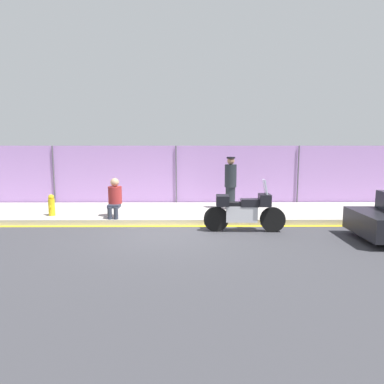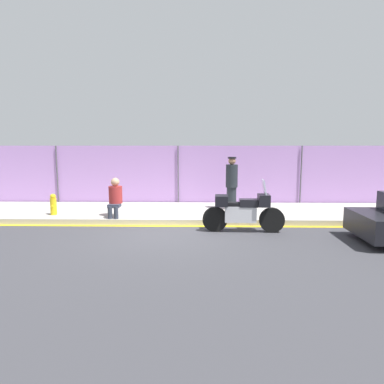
% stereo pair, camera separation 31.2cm
% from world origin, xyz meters
% --- Properties ---
extents(ground_plane, '(120.00, 120.00, 0.00)m').
position_xyz_m(ground_plane, '(0.00, 0.00, 0.00)').
color(ground_plane, '#38383D').
extents(sidewalk, '(36.36, 3.27, 0.18)m').
position_xyz_m(sidewalk, '(0.00, 2.58, 0.09)').
color(sidewalk, '#ADA89E').
rests_on(sidewalk, ground_plane).
extents(curb_paint_stripe, '(36.36, 0.18, 0.01)m').
position_xyz_m(curb_paint_stripe, '(0.00, 0.85, 0.00)').
color(curb_paint_stripe, gold).
rests_on(curb_paint_stripe, ground_plane).
extents(storefront_fence, '(34.54, 0.17, 2.45)m').
position_xyz_m(storefront_fence, '(0.00, 4.30, 1.23)').
color(storefront_fence, '#AD7FC6').
rests_on(storefront_fence, ground_plane).
extents(motorcycle, '(2.34, 0.56, 1.52)m').
position_xyz_m(motorcycle, '(2.09, 0.19, 0.61)').
color(motorcycle, black).
rests_on(motorcycle, ground_plane).
extents(officer_standing, '(0.42, 0.42, 1.88)m').
position_xyz_m(officer_standing, '(2.01, 2.73, 1.14)').
color(officer_standing, '#1E2328').
rests_on(officer_standing, sidewalk).
extents(person_seated_on_curb, '(0.43, 0.67, 1.26)m').
position_xyz_m(person_seated_on_curb, '(-1.86, 1.39, 0.86)').
color(person_seated_on_curb, '#2D3342').
rests_on(person_seated_on_curb, sidewalk).
extents(fire_hydrant, '(0.21, 0.26, 0.70)m').
position_xyz_m(fire_hydrant, '(-4.00, 1.64, 0.53)').
color(fire_hydrant, gold).
rests_on(fire_hydrant, sidewalk).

